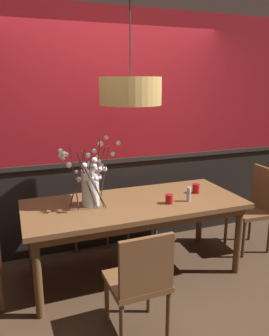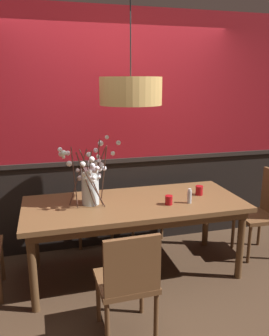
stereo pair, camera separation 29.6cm
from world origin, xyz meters
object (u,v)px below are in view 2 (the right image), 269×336
(dining_table, at_px, (134,210))
(chair_head_east_end, at_px, (263,209))
(chair_far_side_right, at_px, (140,195))
(chair_far_side_left, at_px, (94,200))
(pendant_lamp, at_px, (131,91))
(vase_with_blossoms, at_px, (90,182))
(candle_holder_nearer_edge, at_px, (169,200))
(candle_holder_nearer_center, at_px, (199,190))
(chair_near_side_left, at_px, (128,279))
(condiment_bottle, at_px, (189,196))

(dining_table, relative_size, chair_head_east_end, 2.20)
(chair_far_side_right, bearing_deg, dining_table, -109.42)
(dining_table, relative_size, chair_far_side_left, 2.40)
(chair_head_east_end, xyz_separation_m, pendant_lamp, (-1.51, 0.03, 1.29))
(chair_head_east_end, xyz_separation_m, vase_with_blossoms, (-1.92, 0.04, 0.45))
(chair_head_east_end, bearing_deg, pendant_lamp, 178.82)
(dining_table, distance_m, vase_with_blossoms, 0.52)
(candle_holder_nearer_edge, bearing_deg, chair_far_side_right, 89.24)
(dining_table, xyz_separation_m, candle_holder_nearer_center, (0.70, 0.03, 0.13))
(chair_near_side_left, height_order, condiment_bottle, condiment_bottle)
(vase_with_blossoms, xyz_separation_m, candle_holder_nearer_center, (1.13, -0.03, -0.17))
(chair_far_side_right, bearing_deg, chair_near_side_left, -108.68)
(chair_near_side_left, bearing_deg, condiment_bottle, 41.93)
(chair_far_side_left, bearing_deg, chair_near_side_left, -90.07)
(chair_near_side_left, xyz_separation_m, chair_head_east_end, (1.78, 0.90, 0.03))
(candle_holder_nearer_center, distance_m, pendant_lamp, 1.24)
(chair_near_side_left, distance_m, condiment_bottle, 1.11)
(chair_far_side_right, height_order, pendant_lamp, pendant_lamp)
(chair_head_east_end, relative_size, vase_with_blossoms, 1.49)
(chair_far_side_right, height_order, condiment_bottle, chair_far_side_right)
(vase_with_blossoms, relative_size, candle_holder_nearer_center, 6.71)
(chair_near_side_left, distance_m, chair_far_side_left, 1.75)
(dining_table, distance_m, candle_holder_nearer_edge, 0.36)
(chair_head_east_end, bearing_deg, chair_far_side_right, 143.94)
(chair_near_side_left, bearing_deg, candle_holder_nearer_center, 42.54)
(vase_with_blossoms, height_order, condiment_bottle, vase_with_blossoms)
(condiment_bottle, relative_size, pendant_lamp, 0.15)
(chair_far_side_left, relative_size, pendant_lamp, 0.91)
(candle_holder_nearer_edge, bearing_deg, chair_far_side_left, 119.36)
(dining_table, bearing_deg, chair_head_east_end, 0.76)
(chair_near_side_left, height_order, chair_head_east_end, chair_head_east_end)
(dining_table, xyz_separation_m, chair_far_side_right, (0.31, 0.88, -0.17))
(chair_head_east_end, bearing_deg, dining_table, -179.24)
(candle_holder_nearer_edge, relative_size, pendant_lamp, 0.09)
(pendant_lamp, bearing_deg, candle_holder_nearer_center, -1.81)
(candle_holder_nearer_center, distance_m, candle_holder_nearer_edge, 0.45)
(vase_with_blossoms, relative_size, condiment_bottle, 4.49)
(dining_table, bearing_deg, pendant_lamp, 113.47)
(dining_table, distance_m, chair_far_side_left, 0.93)
(chair_far_side_left, height_order, candle_holder_nearer_edge, chair_far_side_left)
(chair_near_side_left, bearing_deg, vase_with_blossoms, 98.48)
(dining_table, relative_size, condiment_bottle, 14.71)
(chair_near_side_left, relative_size, vase_with_blossoms, 1.37)
(candle_holder_nearer_edge, bearing_deg, candle_holder_nearer_center, 24.60)
(vase_with_blossoms, height_order, candle_holder_nearer_edge, vase_with_blossoms)
(dining_table, xyz_separation_m, chair_near_side_left, (-0.28, -0.88, -0.18))
(chair_near_side_left, xyz_separation_m, candle_holder_nearer_center, (0.99, 0.91, 0.31))
(candle_holder_nearer_center, height_order, condiment_bottle, condiment_bottle)
(vase_with_blossoms, bearing_deg, candle_holder_nearer_edge, -16.70)
(condiment_bottle, distance_m, pendant_lamp, 1.14)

